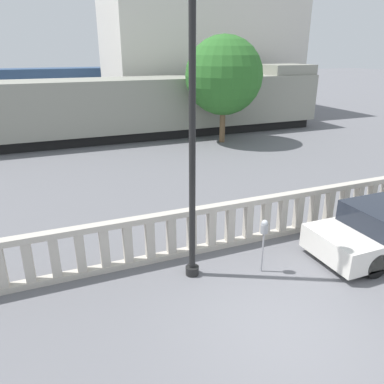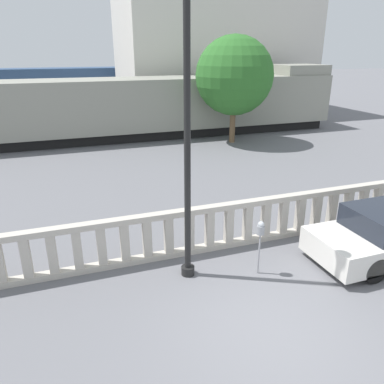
{
  "view_description": "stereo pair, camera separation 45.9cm",
  "coord_description": "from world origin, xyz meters",
  "px_view_note": "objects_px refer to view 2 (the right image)",
  "views": [
    {
      "loc": [
        -3.67,
        -4.52,
        4.82
      ],
      "look_at": [
        -0.11,
        4.17,
        1.24
      ],
      "focal_mm": 35.0,
      "sensor_mm": 36.0,
      "label": 1
    },
    {
      "loc": [
        -3.24,
        -4.68,
        4.82
      ],
      "look_at": [
        -0.11,
        4.17,
        1.24
      ],
      "focal_mm": 35.0,
      "sensor_mm": 36.0,
      "label": 2
    }
  ],
  "objects_px": {
    "lamppost": "(187,109)",
    "parking_meter": "(260,232)",
    "train_far": "(81,86)",
    "train_near": "(100,109)",
    "tree_left": "(234,76)"
  },
  "relations": [
    {
      "from": "lamppost",
      "to": "parking_meter",
      "type": "xyz_separation_m",
      "value": [
        1.53,
        -0.49,
        -2.7
      ]
    },
    {
      "from": "lamppost",
      "to": "train_far",
      "type": "bearing_deg",
      "value": 90.48
    },
    {
      "from": "train_near",
      "to": "train_far",
      "type": "xyz_separation_m",
      "value": [
        -0.08,
        14.33,
        0.0
      ]
    },
    {
      "from": "lamppost",
      "to": "train_near",
      "type": "xyz_separation_m",
      "value": [
        -0.16,
        14.49,
        -2.0
      ]
    },
    {
      "from": "parking_meter",
      "to": "train_far",
      "type": "relative_size",
      "value": 0.05
    },
    {
      "from": "parking_meter",
      "to": "train_near",
      "type": "xyz_separation_m",
      "value": [
        -1.69,
        14.97,
        0.7
      ]
    },
    {
      "from": "train_far",
      "to": "train_near",
      "type": "bearing_deg",
      "value": -89.69
    },
    {
      "from": "train_near",
      "to": "tree_left",
      "type": "height_order",
      "value": "tree_left"
    },
    {
      "from": "parking_meter",
      "to": "train_far",
      "type": "height_order",
      "value": "train_far"
    },
    {
      "from": "train_near",
      "to": "tree_left",
      "type": "relative_size",
      "value": 5.11
    },
    {
      "from": "train_far",
      "to": "parking_meter",
      "type": "bearing_deg",
      "value": -86.54
    },
    {
      "from": "parking_meter",
      "to": "train_far",
      "type": "distance_m",
      "value": 29.37
    },
    {
      "from": "parking_meter",
      "to": "train_near",
      "type": "distance_m",
      "value": 15.09
    },
    {
      "from": "lamppost",
      "to": "parking_meter",
      "type": "bearing_deg",
      "value": -17.69
    },
    {
      "from": "parking_meter",
      "to": "tree_left",
      "type": "xyz_separation_m",
      "value": [
        5.0,
        12.05,
        2.49
      ]
    }
  ]
}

